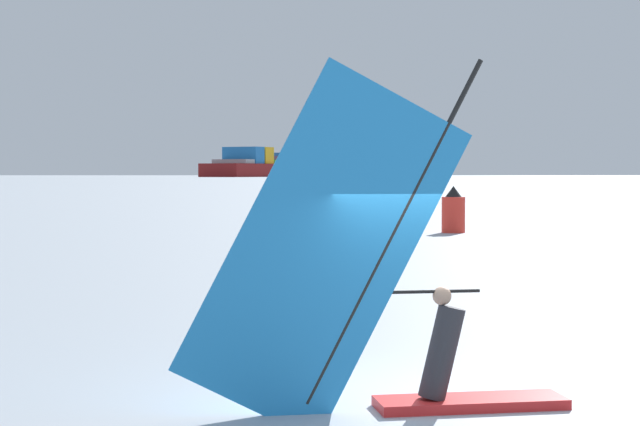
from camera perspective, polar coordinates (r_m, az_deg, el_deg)
ground_plane at (r=12.85m, az=5.63°, el=-10.10°), size 4000.00×4000.00×0.00m
windsurfer at (r=11.95m, az=3.55°, el=-5.16°), size 4.61×0.78×4.37m
cargo_ship at (r=686.62m, az=-2.11°, el=2.67°), size 117.85×131.01×37.75m
distant_headland at (r=1600.40m, az=10.83°, el=2.90°), size 742.46×474.91×44.37m
channel_buoy at (r=47.58m, az=7.33°, el=0.07°), size 1.07×1.07×2.13m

